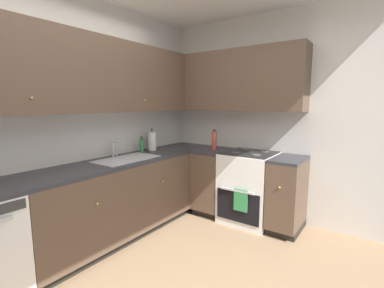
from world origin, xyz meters
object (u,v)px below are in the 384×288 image
at_px(oven_range, 249,187).
at_px(soap_bottle, 142,145).
at_px(paper_towel_roll, 152,141).
at_px(oil_bottle, 214,140).

bearing_deg(oven_range, soap_bottle, 121.03).
bearing_deg(oven_range, paper_towel_roll, 114.82).
distance_m(oven_range, oil_bottle, 0.76).
height_order(soap_bottle, paper_towel_roll, paper_towel_roll).
distance_m(oven_range, paper_towel_roll, 1.40).
relative_size(soap_bottle, paper_towel_roll, 0.66).
relative_size(soap_bottle, oil_bottle, 0.74).
height_order(soap_bottle, oil_bottle, oil_bottle).
bearing_deg(paper_towel_roll, soap_bottle, 173.46).
relative_size(oven_range, soap_bottle, 5.18).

